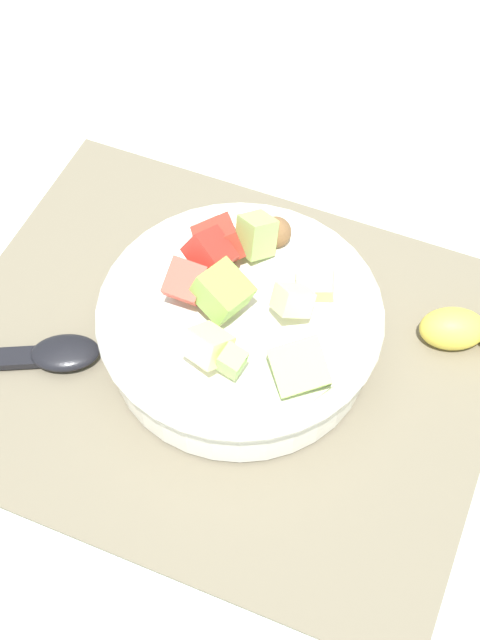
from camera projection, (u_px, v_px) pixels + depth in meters
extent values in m
plane|color=silver|center=(220.00, 359.00, 0.77)|extent=(2.40, 2.40, 0.00)
cube|color=#756B56|center=(220.00, 357.00, 0.77)|extent=(0.45, 0.37, 0.01)
cylinder|color=white|center=(240.00, 331.00, 0.75)|extent=(0.21, 0.21, 0.05)
torus|color=white|center=(240.00, 313.00, 0.73)|extent=(0.23, 0.23, 0.02)
cube|color=beige|center=(209.00, 346.00, 0.68)|extent=(0.04, 0.04, 0.03)
cube|color=#A3CC6B|center=(251.00, 233.00, 0.75)|extent=(0.04, 0.04, 0.04)
cube|color=red|center=(210.00, 252.00, 0.73)|extent=(0.04, 0.04, 0.04)
cube|color=#BC3828|center=(218.00, 242.00, 0.75)|extent=(0.05, 0.05, 0.04)
cube|color=#9EC656|center=(299.00, 368.00, 0.69)|extent=(0.06, 0.06, 0.05)
cube|color=#BC3828|center=(185.00, 281.00, 0.72)|extent=(0.03, 0.04, 0.03)
sphere|color=brown|center=(276.00, 232.00, 0.76)|extent=(0.04, 0.04, 0.03)
cube|color=#8CB74C|center=(219.00, 290.00, 0.71)|extent=(0.05, 0.05, 0.04)
cube|color=#E5D684|center=(315.00, 282.00, 0.73)|extent=(0.04, 0.04, 0.03)
cube|color=#A3CC6B|center=(232.00, 361.00, 0.68)|extent=(0.02, 0.02, 0.03)
cube|color=beige|center=(293.00, 300.00, 0.71)|extent=(0.03, 0.04, 0.04)
ellipsoid|color=black|center=(65.00, 353.00, 0.76)|extent=(0.07, 0.06, 0.01)
ellipsoid|color=yellow|center=(453.00, 329.00, 0.77)|extent=(0.06, 0.05, 0.04)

